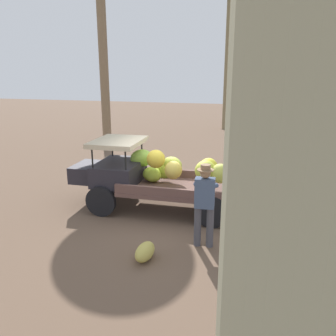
{
  "coord_description": "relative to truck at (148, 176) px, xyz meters",
  "views": [
    {
      "loc": [
        -2.14,
        8.17,
        3.61
      ],
      "look_at": [
        0.04,
        -0.15,
        1.15
      ],
      "focal_mm": 37.16,
      "sensor_mm": 36.0,
      "label": 1
    }
  ],
  "objects": [
    {
      "name": "ground_plane",
      "position": [
        -0.6,
        0.15,
        -0.91
      ],
      "size": [
        60.0,
        60.0,
        0.0
      ],
      "primitive_type": "plane",
      "color": "brown"
    },
    {
      "name": "truck",
      "position": [
        0.0,
        0.0,
        0.0
      ],
      "size": [
        4.51,
        1.8,
        1.83
      ],
      "rotation": [
        0.0,
        0.0,
        0.02
      ],
      "color": "#242129",
      "rests_on": "ground"
    },
    {
      "name": "farmer",
      "position": [
        -1.78,
        1.7,
        0.11
      ],
      "size": [
        0.53,
        0.47,
        1.78
      ],
      "rotation": [
        0.0,
        0.0,
        -1.51
      ],
      "color": "#46454D",
      "rests_on": "ground"
    },
    {
      "name": "wooden_crate",
      "position": [
        -2.9,
        1.0,
        -0.71
      ],
      "size": [
        0.54,
        0.55,
        0.39
      ],
      "primitive_type": "cube",
      "rotation": [
        0.0,
        0.0,
        1.37
      ],
      "color": "olive",
      "rests_on": "ground"
    },
    {
      "name": "loose_banana_bunch",
      "position": [
        -0.76,
        2.56,
        -0.74
      ],
      "size": [
        0.39,
        0.64,
        0.35
      ],
      "primitive_type": "ellipsoid",
      "rotation": [
        0.0,
        0.02,
        1.47
      ],
      "color": "tan",
      "rests_on": "ground"
    }
  ]
}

